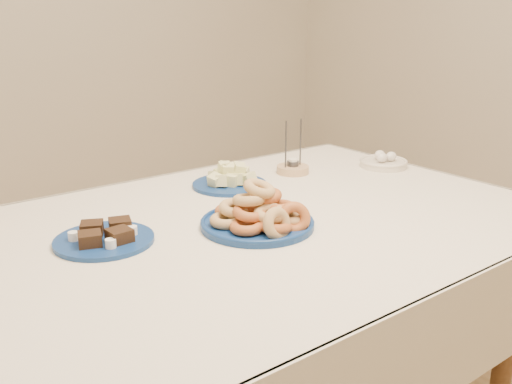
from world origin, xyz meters
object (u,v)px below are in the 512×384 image
at_px(candle_holder, 293,168).
at_px(egg_bowl, 384,162).
at_px(donut_platter, 259,215).
at_px(dining_table, 245,260).
at_px(brownie_plate, 105,237).
at_px(melon_plate, 229,180).

distance_m(candle_holder, egg_bowl, 0.34).
bearing_deg(egg_bowl, donut_platter, -164.19).
bearing_deg(egg_bowl, dining_table, -167.92).
relative_size(dining_table, candle_holder, 9.14).
height_order(candle_holder, egg_bowl, candle_holder).
distance_m(dining_table, candle_holder, 0.54).
bearing_deg(donut_platter, brownie_plate, 157.29).
distance_m(brownie_plate, candle_holder, 0.80).
xyz_separation_m(dining_table, egg_bowl, (0.74, 0.16, 0.12)).
bearing_deg(donut_platter, melon_plate, 66.76).
bearing_deg(brownie_plate, dining_table, -16.41).
bearing_deg(egg_bowl, candle_holder, 156.46).
relative_size(melon_plate, candle_holder, 1.30).
xyz_separation_m(dining_table, brownie_plate, (-0.35, 0.10, 0.12)).
height_order(dining_table, melon_plate, melon_plate).
height_order(dining_table, donut_platter, donut_platter).
bearing_deg(egg_bowl, brownie_plate, -177.01).
xyz_separation_m(melon_plate, brownie_plate, (-0.51, -0.20, -0.01)).
relative_size(dining_table, melon_plate, 7.02).
bearing_deg(melon_plate, candle_holder, -0.59).
bearing_deg(candle_holder, egg_bowl, -23.54).
xyz_separation_m(dining_table, melon_plate, (0.16, 0.30, 0.13)).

